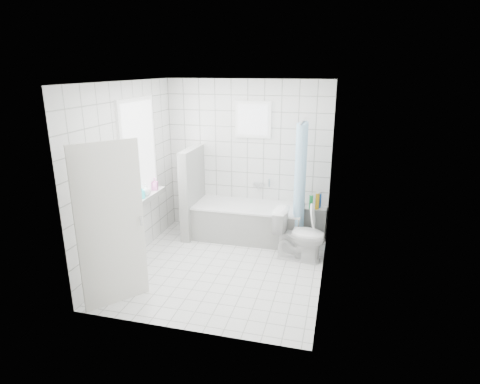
# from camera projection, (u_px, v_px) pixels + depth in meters

# --- Properties ---
(ground) EXTENTS (3.00, 3.00, 0.00)m
(ground) POSITION_uv_depth(u_px,v_px,m) (223.00, 267.00, 5.82)
(ground) COLOR white
(ground) RESTS_ON ground
(ceiling) EXTENTS (3.00, 3.00, 0.00)m
(ceiling) POSITION_uv_depth(u_px,v_px,m) (220.00, 82.00, 5.04)
(ceiling) COLOR white
(ceiling) RESTS_ON ground
(wall_back) EXTENTS (2.80, 0.02, 2.60)m
(wall_back) POSITION_uv_depth(u_px,v_px,m) (247.00, 158.00, 6.81)
(wall_back) COLOR white
(wall_back) RESTS_ON ground
(wall_front) EXTENTS (2.80, 0.02, 2.60)m
(wall_front) POSITION_uv_depth(u_px,v_px,m) (179.00, 220.00, 4.04)
(wall_front) COLOR white
(wall_front) RESTS_ON ground
(wall_left) EXTENTS (0.02, 3.00, 2.60)m
(wall_left) POSITION_uv_depth(u_px,v_px,m) (129.00, 174.00, 5.76)
(wall_left) COLOR white
(wall_left) RESTS_ON ground
(wall_right) EXTENTS (0.02, 3.00, 2.60)m
(wall_right) POSITION_uv_depth(u_px,v_px,m) (327.00, 188.00, 5.09)
(wall_right) COLOR white
(wall_right) RESTS_ON ground
(window_left) EXTENTS (0.01, 0.90, 1.40)m
(window_left) POSITION_uv_depth(u_px,v_px,m) (140.00, 150.00, 5.94)
(window_left) COLOR white
(window_left) RESTS_ON wall_left
(window_back) EXTENTS (0.50, 0.01, 0.50)m
(window_back) POSITION_uv_depth(u_px,v_px,m) (253.00, 120.00, 6.55)
(window_back) COLOR white
(window_back) RESTS_ON wall_back
(window_sill) EXTENTS (0.18, 1.02, 0.08)m
(window_sill) POSITION_uv_depth(u_px,v_px,m) (146.00, 198.00, 6.15)
(window_sill) COLOR white
(window_sill) RESTS_ON wall_left
(door) EXTENTS (0.53, 0.65, 2.00)m
(door) POSITION_uv_depth(u_px,v_px,m) (111.00, 226.00, 4.68)
(door) COLOR silver
(door) RESTS_ON ground
(bathtub) EXTENTS (1.80, 0.77, 0.58)m
(bathtub) POSITION_uv_depth(u_px,v_px,m) (248.00, 221.00, 6.74)
(bathtub) COLOR white
(bathtub) RESTS_ON ground
(partition_wall) EXTENTS (0.15, 0.85, 1.50)m
(partition_wall) POSITION_uv_depth(u_px,v_px,m) (193.00, 192.00, 6.79)
(partition_wall) COLOR white
(partition_wall) RESTS_ON ground
(tiled_ledge) EXTENTS (0.40, 0.24, 0.55)m
(tiled_ledge) POSITION_uv_depth(u_px,v_px,m) (314.00, 223.00, 6.73)
(tiled_ledge) COLOR white
(tiled_ledge) RESTS_ON ground
(toilet) EXTENTS (0.79, 0.49, 0.78)m
(toilet) POSITION_uv_depth(u_px,v_px,m) (299.00, 235.00, 5.96)
(toilet) COLOR white
(toilet) RESTS_ON ground
(curtain_rod) EXTENTS (0.02, 0.80, 0.02)m
(curtain_rod) POSITION_uv_depth(u_px,v_px,m) (303.00, 121.00, 6.01)
(curtain_rod) COLOR silver
(curtain_rod) RESTS_ON wall_back
(shower_curtain) EXTENTS (0.14, 0.48, 1.78)m
(shower_curtain) POSITION_uv_depth(u_px,v_px,m) (299.00, 181.00, 6.16)
(shower_curtain) COLOR #4DA9E2
(shower_curtain) RESTS_ON curtain_rod
(tub_faucet) EXTENTS (0.18, 0.06, 0.06)m
(tub_faucet) POSITION_uv_depth(u_px,v_px,m) (259.00, 185.00, 6.86)
(tub_faucet) COLOR silver
(tub_faucet) RESTS_ON wall_back
(sill_bottles) EXTENTS (0.16, 0.56, 0.20)m
(sill_bottles) POSITION_uv_depth(u_px,v_px,m) (147.00, 189.00, 6.13)
(sill_bottles) COLOR #34E6EC
(sill_bottles) RESTS_ON window_sill
(ledge_bottles) EXTENTS (0.19, 0.15, 0.27)m
(ledge_bottles) POSITION_uv_depth(u_px,v_px,m) (316.00, 201.00, 6.56)
(ledge_bottles) COLOR yellow
(ledge_bottles) RESTS_ON tiled_ledge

